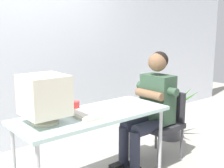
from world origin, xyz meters
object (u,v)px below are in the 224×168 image
Objects in this scene: potted_plant at (171,116)px; desk_mug at (75,106)px; keyboard at (81,114)px; person_seated at (151,104)px; crt_monitor at (45,96)px; office_chair at (162,120)px; desk at (93,119)px.

desk_mug reaches higher than potted_plant.
person_seated reaches higher than keyboard.
crt_monitor reaches higher than office_chair.
crt_monitor reaches higher than potted_plant.
desk is at bearing -168.30° from potted_plant.
desk is 1.64m from potted_plant.
desk is at bearing -1.73° from crt_monitor.
crt_monitor is 4.35× the size of desk_mug.
keyboard is 0.56× the size of potted_plant.
keyboard is at bearing -179.66° from office_chair.
keyboard is 1.18m from office_chair.
desk_mug reaches higher than keyboard.
keyboard is 1.77m from potted_plant.
person_seated reaches higher than desk_mug.
person_seated is at bearing 1.37° from desk.
office_chair is 0.98× the size of potted_plant.
person_seated is (0.95, 0.01, -0.07)m from keyboard.
keyboard is at bearing -0.28° from crt_monitor.
desk_mug is (-0.91, 0.15, 0.10)m from person_seated.
crt_monitor is 0.46m from desk_mug.
potted_plant is 8.65× the size of desk_mug.
office_chair is at bearing 0.00° from person_seated.
desk_mug is at bearing 170.61° from person_seated.
desk_mug is at bearing 172.20° from office_chair.
crt_monitor is at bearing 178.27° from desk.
crt_monitor is 1.58m from office_chair.
office_chair reaches higher than desk.
person_seated is (-0.19, -0.00, 0.23)m from office_chair.
desk_mug is at bearing 21.70° from crt_monitor.
person_seated is at bearing -157.71° from potted_plant.
desk is 0.82m from person_seated.
desk_mug is (-0.09, 0.17, 0.10)m from desk.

